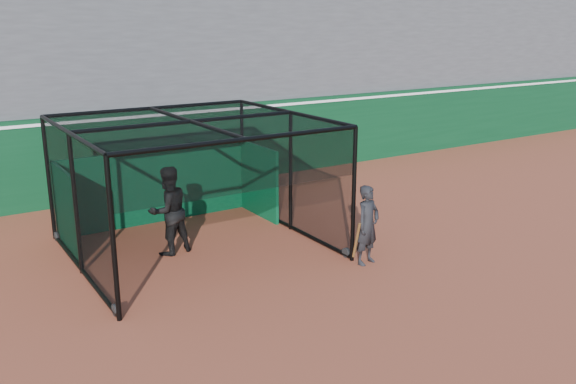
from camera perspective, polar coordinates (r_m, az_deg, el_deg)
ground at (r=11.71m, az=0.99°, el=-9.61°), size 120.00×120.00×0.00m
outfield_wall at (r=18.65m, az=-13.59°, el=3.74°), size 50.00×0.50×2.50m
grandstand at (r=21.89m, az=-17.51°, el=13.59°), size 50.00×7.85×8.95m
batting_cage at (r=13.67m, az=-8.84°, el=0.47°), size 5.21×5.01×2.92m
batter at (r=13.64m, az=-11.11°, el=-1.73°), size 1.08×0.91×1.98m
on_deck_player at (r=12.97m, az=7.46°, el=-3.09°), size 0.70×0.54×1.72m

